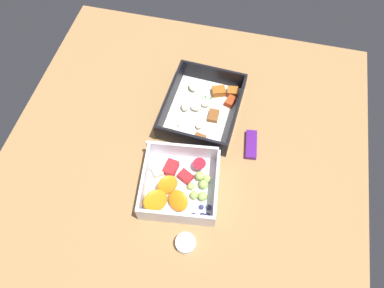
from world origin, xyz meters
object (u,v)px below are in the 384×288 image
(paper_cup_liner, at_px, (186,243))
(fruit_bowl, at_px, (180,185))
(candy_bar, at_px, (251,145))
(pasta_container, at_px, (203,109))

(paper_cup_liner, bearing_deg, fruit_bowl, -160.32)
(fruit_bowl, bearing_deg, candy_bar, 136.51)
(pasta_container, distance_m, fruit_bowl, 0.20)
(pasta_container, distance_m, candy_bar, 0.14)
(paper_cup_liner, bearing_deg, candy_bar, 159.81)
(pasta_container, bearing_deg, fruit_bowl, 1.53)
(fruit_bowl, xyz_separation_m, candy_bar, (-0.14, 0.13, -0.01))
(candy_bar, bearing_deg, paper_cup_liner, -20.19)
(pasta_container, relative_size, fruit_bowl, 1.21)
(pasta_container, distance_m, paper_cup_liner, 0.31)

